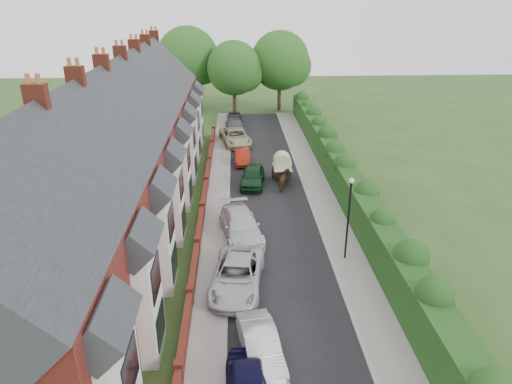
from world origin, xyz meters
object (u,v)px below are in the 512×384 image
car_green (253,176)px  horse (285,181)px  car_silver_a (261,346)px  horse_cart (282,165)px  lamppost (349,209)px  car_grey (235,125)px  car_red (243,156)px  car_black (235,118)px  car_beige (235,137)px  car_white (241,226)px  car_silver_b (237,275)px

car_green → horse: size_ratio=2.38×
car_silver_a → horse_cart: horse_cart is taller
car_silver_a → lamppost: bearing=45.6°
car_silver_a → car_grey: (-0.98, 35.59, 0.01)m
lamppost → car_grey: lamppost is taller
car_grey → horse_cart: 15.75m
car_red → car_black: car_black is taller
lamppost → car_black: size_ratio=1.17×
car_green → horse: 2.77m
lamppost → car_green: bearing=113.2°
car_beige → horse_cart: 11.08m
lamppost → car_green: 12.96m
car_white → car_red: car_white is taller
car_grey → car_black: bearing=83.6°
car_black → car_green: bearing=-87.5°
car_silver_b → car_red: (0.66, 19.70, -0.14)m
car_white → horse: 8.31m
car_green → car_grey: car_green is taller
car_beige → car_grey: car_beige is taller
car_silver_a → car_red: bearing=81.1°
car_white → lamppost: bearing=-36.2°
car_green → car_red: car_green is taller
car_grey → horse_cart: horse_cart is taller
car_red → car_grey: 10.71m
car_beige → horse: horse is taller
car_silver_b → car_black: car_silver_b is taller
car_red → car_white: bearing=-91.3°
car_white → car_black: (-0.31, 28.00, -0.06)m
car_grey → lamppost: bearing=-83.4°
horse → car_red: bearing=-52.2°
car_black → horse_cart: size_ratio=1.29×
car_silver_a → car_black: bearing=81.8°
car_white → car_green: (1.09, 8.68, -0.03)m
car_white → car_black: 28.00m
car_red → car_black: (-0.68, 13.90, 0.11)m
lamppost → car_white: bearing=153.8°
car_silver_b → horse: (3.88, 13.09, 0.03)m
car_black → car_silver_b: bearing=-91.6°
lamppost → car_white: lamppost is taller
car_grey → car_silver_b: bearing=-96.4°
horse_cart → car_white: bearing=-110.6°
car_silver_a → car_red: (-0.30, 24.90, -0.05)m
car_silver_a → horse: bearing=71.3°
car_black → lamppost: bearing=-80.0°
car_white → car_red: size_ratio=1.43×
car_beige → lamppost: bearing=-85.6°
horse → car_green: bearing=-13.7°
car_red → lamppost: bearing=-71.3°
car_silver_b → car_grey: car_silver_b is taller
car_silver_a → car_red: 24.90m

